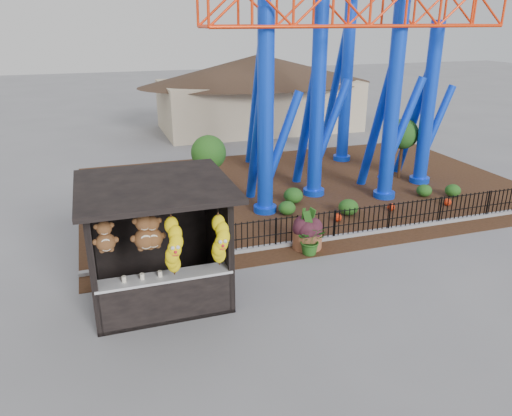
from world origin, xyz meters
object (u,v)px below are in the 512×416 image
object	(u,v)px
prize_booth	(159,247)
potted_plant	(311,240)
roller_coaster	(336,24)
terracotta_planter	(307,240)

from	to	relation	value
prize_booth	potted_plant	world-z (taller)	prize_booth
roller_coaster	terracotta_planter	size ratio (longest dim) A/B	12.15
roller_coaster	terracotta_planter	bearing A→B (deg)	-121.61
terracotta_planter	potted_plant	size ratio (longest dim) A/B	0.97
prize_booth	potted_plant	size ratio (longest dim) A/B	3.75
roller_coaster	terracotta_planter	xyz separation A→B (m)	(-3.40, -5.53, -6.17)
prize_booth	terracotta_planter	xyz separation A→B (m)	(4.72, 1.80, -1.26)
prize_booth	roller_coaster	xyz separation A→B (m)	(8.12, 7.33, 4.91)
potted_plant	terracotta_planter	bearing A→B (deg)	92.58
terracotta_planter	potted_plant	world-z (taller)	potted_plant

